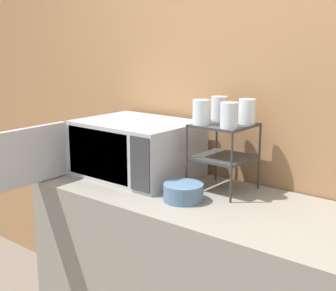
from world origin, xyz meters
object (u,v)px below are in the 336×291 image
(dish_rack, at_px, (224,143))
(glass_front_left, at_px, (201,112))
(bowl, at_px, (183,193))
(glass_back_left, at_px, (219,108))
(microwave, at_px, (132,149))
(glass_front_right, at_px, (229,115))
(glass_back_right, at_px, (247,111))

(dish_rack, bearing_deg, glass_front_left, -131.39)
(bowl, bearing_deg, dish_rack, 77.10)
(glass_front_left, bearing_deg, glass_back_left, 91.88)
(microwave, bearing_deg, bowl, -17.79)
(glass_front_right, bearing_deg, glass_front_left, -178.85)
(dish_rack, distance_m, glass_back_left, 0.18)
(dish_rack, relative_size, glass_back_left, 2.81)
(glass_front_right, xyz_separation_m, bowl, (-0.12, -0.15, -0.33))
(microwave, relative_size, glass_front_left, 7.96)
(glass_front_left, relative_size, glass_back_right, 1.00)
(microwave, height_order, glass_back_right, glass_back_right)
(dish_rack, relative_size, bowl, 1.80)
(glass_back_right, relative_size, glass_front_right, 1.00)
(glass_back_right, distance_m, glass_back_left, 0.15)
(dish_rack, height_order, bowl, dish_rack)
(glass_front_left, height_order, glass_back_left, same)
(dish_rack, relative_size, glass_back_right, 2.81)
(glass_back_left, distance_m, bowl, 0.45)
(glass_front_left, bearing_deg, microwave, -178.44)
(glass_front_right, height_order, glass_back_left, same)
(glass_front_right, distance_m, glass_back_left, 0.21)
(microwave, relative_size, bowl, 5.09)
(microwave, distance_m, glass_back_right, 0.62)
(glass_front_left, xyz_separation_m, glass_front_right, (0.14, 0.00, 0.00))
(glass_front_left, relative_size, glass_front_right, 1.00)
(glass_back_right, bearing_deg, dish_rack, -134.88)
(glass_front_right, height_order, bowl, glass_front_right)
(glass_back_left, bearing_deg, glass_front_left, -88.12)
(glass_back_right, xyz_separation_m, glass_front_right, (-0.00, -0.15, 0.00))
(glass_front_left, distance_m, glass_back_right, 0.21)
(glass_front_left, height_order, glass_back_right, same)
(glass_front_right, bearing_deg, microwave, -178.55)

